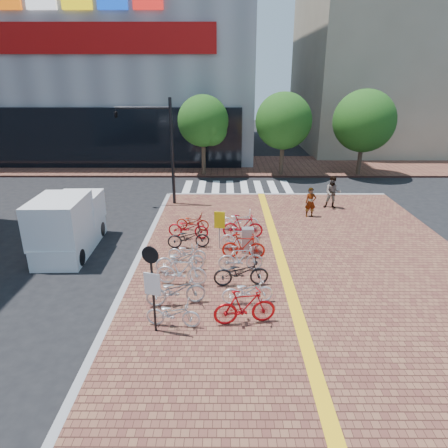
{
  "coord_description": "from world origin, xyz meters",
  "views": [
    {
      "loc": [
        -0.32,
        -12.99,
        7.35
      ],
      "look_at": [
        -0.38,
        3.26,
        1.3
      ],
      "focal_mm": 32.0,
      "sensor_mm": 36.0,
      "label": 1
    }
  ],
  "objects_px": {
    "bike_15": "(239,220)",
    "pedestrian_a": "(311,202)",
    "bike_4": "(187,252)",
    "traffic_light_pole": "(146,132)",
    "utility_box": "(248,240)",
    "yellow_sign": "(219,223)",
    "bike_0": "(173,313)",
    "bike_13": "(240,238)",
    "box_truck": "(69,225)",
    "bike_10": "(241,272)",
    "bike_1": "(176,290)",
    "bike_14": "(243,226)",
    "bike_8": "(245,307)",
    "bike_2": "(181,271)",
    "notice_sign": "(152,279)",
    "bike_5": "(188,237)",
    "bike_7": "(193,222)",
    "bike_3": "(180,259)",
    "bike_6": "(188,227)",
    "bike_11": "(241,258)",
    "bike_9": "(247,291)",
    "pedestrian_b": "(333,192)",
    "bike_12": "(244,246)"
  },
  "relations": [
    {
      "from": "bike_7",
      "to": "bike_4",
      "type": "bearing_deg",
      "value": -169.74
    },
    {
      "from": "bike_5",
      "to": "bike_8",
      "type": "relative_size",
      "value": 0.96
    },
    {
      "from": "bike_11",
      "to": "bike_15",
      "type": "relative_size",
      "value": 0.91
    },
    {
      "from": "bike_1",
      "to": "notice_sign",
      "type": "xyz_separation_m",
      "value": [
        -0.45,
        -1.52,
        1.24
      ]
    },
    {
      "from": "utility_box",
      "to": "yellow_sign",
      "type": "distance_m",
      "value": 1.43
    },
    {
      "from": "bike_7",
      "to": "bike_14",
      "type": "relative_size",
      "value": 0.87
    },
    {
      "from": "bike_1",
      "to": "bike_14",
      "type": "height_order",
      "value": "bike_14"
    },
    {
      "from": "bike_1",
      "to": "notice_sign",
      "type": "relative_size",
      "value": 0.71
    },
    {
      "from": "bike_10",
      "to": "bike_2",
      "type": "bearing_deg",
      "value": 84.47
    },
    {
      "from": "bike_6",
      "to": "yellow_sign",
      "type": "height_order",
      "value": "yellow_sign"
    },
    {
      "from": "bike_13",
      "to": "bike_10",
      "type": "bearing_deg",
      "value": -174.04
    },
    {
      "from": "bike_3",
      "to": "box_truck",
      "type": "height_order",
      "value": "box_truck"
    },
    {
      "from": "pedestrian_a",
      "to": "notice_sign",
      "type": "bearing_deg",
      "value": -124.9
    },
    {
      "from": "notice_sign",
      "to": "bike_7",
      "type": "bearing_deg",
      "value": 86.83
    },
    {
      "from": "bike_5",
      "to": "bike_8",
      "type": "height_order",
      "value": "bike_8"
    },
    {
      "from": "utility_box",
      "to": "box_truck",
      "type": "relative_size",
      "value": 0.24
    },
    {
      "from": "bike_1",
      "to": "bike_12",
      "type": "bearing_deg",
      "value": -44.47
    },
    {
      "from": "bike_4",
      "to": "traffic_light_pole",
      "type": "bearing_deg",
      "value": 29.99
    },
    {
      "from": "notice_sign",
      "to": "box_truck",
      "type": "height_order",
      "value": "notice_sign"
    },
    {
      "from": "bike_7",
      "to": "bike_15",
      "type": "relative_size",
      "value": 0.85
    },
    {
      "from": "bike_14",
      "to": "bike_15",
      "type": "xyz_separation_m",
      "value": [
        -0.14,
        0.99,
        -0.06
      ]
    },
    {
      "from": "bike_0",
      "to": "bike_13",
      "type": "xyz_separation_m",
      "value": [
        2.22,
        5.8,
        0.08
      ]
    },
    {
      "from": "bike_3",
      "to": "bike_4",
      "type": "distance_m",
      "value": 0.9
    },
    {
      "from": "bike_14",
      "to": "bike_7",
      "type": "bearing_deg",
      "value": 69.89
    },
    {
      "from": "bike_2",
      "to": "bike_5",
      "type": "relative_size",
      "value": 1.01
    },
    {
      "from": "bike_6",
      "to": "bike_3",
      "type": "bearing_deg",
      "value": -169.7
    },
    {
      "from": "bike_11",
      "to": "bike_12",
      "type": "distance_m",
      "value": 1.17
    },
    {
      "from": "utility_box",
      "to": "traffic_light_pole",
      "type": "height_order",
      "value": "traffic_light_pole"
    },
    {
      "from": "bike_9",
      "to": "pedestrian_b",
      "type": "relative_size",
      "value": 0.93
    },
    {
      "from": "bike_2",
      "to": "traffic_light_pole",
      "type": "relative_size",
      "value": 0.31
    },
    {
      "from": "bike_15",
      "to": "pedestrian_a",
      "type": "relative_size",
      "value": 1.2
    },
    {
      "from": "bike_5",
      "to": "traffic_light_pole",
      "type": "distance_m",
      "value": 8.09
    },
    {
      "from": "bike_4",
      "to": "traffic_light_pole",
      "type": "relative_size",
      "value": 0.26
    },
    {
      "from": "bike_10",
      "to": "traffic_light_pole",
      "type": "height_order",
      "value": "traffic_light_pole"
    },
    {
      "from": "bike_3",
      "to": "notice_sign",
      "type": "relative_size",
      "value": 0.68
    },
    {
      "from": "box_truck",
      "to": "bike_10",
      "type": "bearing_deg",
      "value": -24.53
    },
    {
      "from": "bike_5",
      "to": "bike_15",
      "type": "xyz_separation_m",
      "value": [
        2.32,
        2.18,
        0.02
      ]
    },
    {
      "from": "bike_0",
      "to": "bike_7",
      "type": "xyz_separation_m",
      "value": [
        -0.04,
        8.14,
        -0.01
      ]
    },
    {
      "from": "bike_2",
      "to": "notice_sign",
      "type": "height_order",
      "value": "notice_sign"
    },
    {
      "from": "bike_10",
      "to": "traffic_light_pole",
      "type": "bearing_deg",
      "value": 22.15
    },
    {
      "from": "bike_8",
      "to": "traffic_light_pole",
      "type": "xyz_separation_m",
      "value": [
        -5.08,
        12.39,
        3.63
      ]
    },
    {
      "from": "bike_15",
      "to": "bike_1",
      "type": "bearing_deg",
      "value": 165.93
    },
    {
      "from": "traffic_light_pole",
      "to": "box_truck",
      "type": "distance_m",
      "value": 7.69
    },
    {
      "from": "bike_13",
      "to": "bike_1",
      "type": "bearing_deg",
      "value": 160.53
    },
    {
      "from": "bike_0",
      "to": "bike_11",
      "type": "bearing_deg",
      "value": -24.34
    },
    {
      "from": "pedestrian_a",
      "to": "pedestrian_b",
      "type": "xyz_separation_m",
      "value": [
        1.56,
        1.49,
        0.13
      ]
    },
    {
      "from": "bike_11",
      "to": "notice_sign",
      "type": "relative_size",
      "value": 0.64
    },
    {
      "from": "bike_10",
      "to": "bike_11",
      "type": "relative_size",
      "value": 1.13
    },
    {
      "from": "bike_5",
      "to": "yellow_sign",
      "type": "xyz_separation_m",
      "value": [
        1.38,
        -0.12,
        0.71
      ]
    },
    {
      "from": "bike_14",
      "to": "utility_box",
      "type": "xyz_separation_m",
      "value": [
        0.14,
        -1.68,
        -0.01
      ]
    }
  ]
}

